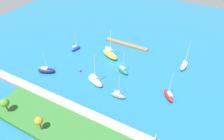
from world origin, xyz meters
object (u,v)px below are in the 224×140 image
at_px(sailboat_yellow_inner_mooring, 110,54).
at_px(sailboat_navy_along_channel, 46,70).
at_px(park_tree_center, 39,121).
at_px(sailboat_red_mid_basin, 169,95).
at_px(sailboat_gray_center_basin, 118,95).
at_px(park_tree_mideast, 5,103).
at_px(harbor_beacon, 155,138).
at_px(pier_dock, 127,44).
at_px(sailboat_white_lone_north, 95,81).
at_px(sailboat_blue_far_south, 76,48).
at_px(sailboat_white_off_beacon, 184,65).
at_px(mooring_buoy_red, 80,70).
at_px(sailboat_green_near_pier, 123,70).

height_order(sailboat_yellow_inner_mooring, sailboat_navy_along_channel, sailboat_yellow_inner_mooring).
xyz_separation_m(park_tree_center, sailboat_yellow_inner_mooring, (1.37, -40.39, -3.35)).
bearing_deg(sailboat_red_mid_basin, sailboat_gray_center_basin, 79.74).
relative_size(park_tree_mideast, sailboat_red_mid_basin, 0.51).
xyz_separation_m(harbor_beacon, sailboat_red_mid_basin, (1.94, -18.84, -2.46)).
distance_m(pier_dock, harbor_beacon, 50.07).
distance_m(sailboat_white_lone_north, sailboat_yellow_inner_mooring, 16.75).
bearing_deg(sailboat_gray_center_basin, sailboat_red_mid_basin, 23.33).
bearing_deg(sailboat_blue_far_south, pier_dock, -36.51).
bearing_deg(sailboat_blue_far_south, sailboat_navy_along_channel, -166.61).
bearing_deg(park_tree_mideast, park_tree_center, 179.85).
xyz_separation_m(pier_dock, harbor_beacon, (-27.85, 41.50, 3.13)).
bearing_deg(sailboat_white_off_beacon, park_tree_center, 154.57).
relative_size(park_tree_center, sailboat_white_off_beacon, 0.40).
bearing_deg(park_tree_mideast, sailboat_red_mid_basin, -143.06).
xyz_separation_m(sailboat_yellow_inner_mooring, mooring_buoy_red, (5.20, 13.34, -1.17)).
distance_m(park_tree_center, sailboat_yellow_inner_mooring, 40.55).
distance_m(sailboat_gray_center_basin, mooring_buoy_red, 19.43).
distance_m(harbor_beacon, sailboat_navy_along_channel, 46.43).
xyz_separation_m(sailboat_white_lone_north, sailboat_red_mid_basin, (-24.40, -5.68, -0.20)).
distance_m(sailboat_red_mid_basin, sailboat_white_off_beacon, 18.29).
relative_size(sailboat_white_lone_north, sailboat_white_off_beacon, 1.00).
distance_m(sailboat_yellow_inner_mooring, mooring_buoy_red, 14.37).
bearing_deg(sailboat_yellow_inner_mooring, sailboat_white_off_beacon, 35.85).
distance_m(harbor_beacon, sailboat_gray_center_basin, 19.65).
bearing_deg(sailboat_navy_along_channel, park_tree_mideast, -104.50).
xyz_separation_m(park_tree_mideast, sailboat_white_off_beacon, (-39.83, -47.89, -3.76)).
bearing_deg(sailboat_red_mid_basin, pier_dock, 9.47).
bearing_deg(sailboat_gray_center_basin, sailboat_white_off_beacon, 55.00).
height_order(harbor_beacon, sailboat_green_near_pier, sailboat_green_near_pier).
distance_m(pier_dock, park_tree_center, 52.49).
height_order(pier_dock, sailboat_yellow_inner_mooring, sailboat_yellow_inner_mooring).
bearing_deg(harbor_beacon, pier_dock, -56.14).
bearing_deg(park_tree_center, sailboat_gray_center_basin, -119.12).
xyz_separation_m(sailboat_white_off_beacon, mooring_buoy_red, (33.33, 20.88, -0.74)).
distance_m(pier_dock, sailboat_yellow_inner_mooring, 12.10).
distance_m(park_tree_mideast, sailboat_white_off_beacon, 62.40).
relative_size(sailboat_white_lone_north, sailboat_green_near_pier, 1.26).
xyz_separation_m(park_tree_center, sailboat_navy_along_channel, (17.11, -20.40, -3.93)).
height_order(sailboat_gray_center_basin, sailboat_white_off_beacon, sailboat_white_off_beacon).
xyz_separation_m(harbor_beacon, mooring_buoy_red, (34.82, -16.25, -3.07)).
relative_size(sailboat_navy_along_channel, sailboat_white_off_beacon, 0.77).
bearing_deg(sailboat_green_near_pier, park_tree_mideast, -98.57).
bearing_deg(sailboat_yellow_inner_mooring, sailboat_red_mid_basin, -0.38).
height_order(sailboat_white_lone_north, sailboat_blue_far_south, sailboat_white_lone_north).
distance_m(pier_dock, sailboat_navy_along_channel, 36.39).
bearing_deg(sailboat_white_lone_north, sailboat_gray_center_basin, 7.37).
distance_m(sailboat_blue_far_south, sailboat_white_off_beacon, 44.74).
xyz_separation_m(pier_dock, sailboat_blue_far_south, (17.29, 14.20, 0.57)).
bearing_deg(pier_dock, harbor_beacon, 123.86).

